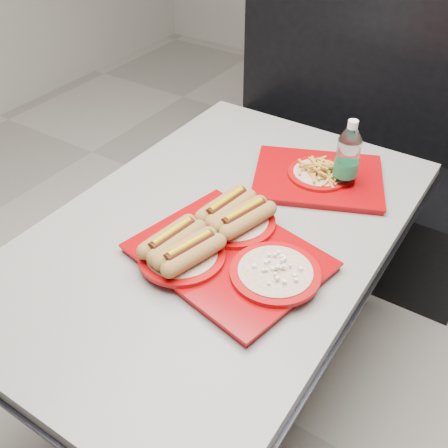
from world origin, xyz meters
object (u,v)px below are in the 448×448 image
Objects in this scene: tray_near at (225,246)px; tray_far at (318,175)px; diner_table at (217,268)px; water_bottle at (347,161)px; booth_bench at (348,162)px.

tray_near is 0.47m from tray_far.
tray_near reaches higher than tray_far.
water_bottle reaches higher than diner_table.
tray_near is 2.25× the size of water_bottle.
water_bottle is at bearing 59.41° from diner_table.
tray_near reaches higher than diner_table.
tray_far is 2.09× the size of water_bottle.
tray_near is (0.09, -0.10, 0.20)m from diner_table.
diner_table is at bearing -110.68° from tray_far.
booth_bench is 5.64× the size of water_bottle.
tray_near is at bearing -96.46° from tray_far.
water_bottle is (0.22, -0.71, 0.45)m from booth_bench.
water_bottle is (0.14, 0.48, 0.07)m from tray_near.
booth_bench is 1.25m from tray_near.
tray_near is 0.50m from water_bottle.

